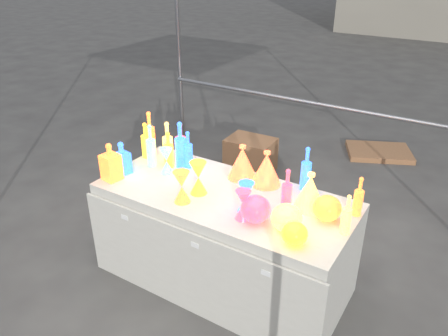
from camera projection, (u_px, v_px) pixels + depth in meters
The scene contains 30 objects.
ground at pixel (224, 277), 3.37m from camera, with size 80.00×80.00×0.00m, color #63615C.
display_table at pixel (223, 238), 3.19m from camera, with size 1.84×0.83×0.75m.
cardboard_box_closed at pixel (250, 155), 4.92m from camera, with size 0.52×0.38×0.38m, color #AB754D.
cardboard_box_flat at pixel (379, 152), 5.36m from camera, with size 0.74×0.53×0.06m, color #AB754D.
bottle_0 at pixel (146, 140), 3.50m from camera, with size 0.08×0.08×0.30m, color red, non-canonical shape.
bottle_1 at pixel (180, 145), 3.33m from camera, with size 0.09×0.09×0.37m, color #1B944E, non-canonical shape.
bottle_2 at pixel (150, 133), 3.52m from camera, with size 0.08×0.08×0.37m, color #FEAB1A, non-canonical shape.
bottle_3 at pixel (181, 142), 3.41m from camera, with size 0.09×0.09×0.33m, color #212DC5, non-canonical shape.
bottle_4 at pixel (168, 143), 3.39m from camera, with size 0.08×0.08×0.35m, color #158874, non-canonical shape.
bottle_5 at pixel (151, 146), 3.34m from camera, with size 0.07×0.07×0.34m, color #BF2696, non-canonical shape.
bottle_6 at pixel (169, 150), 3.34m from camera, with size 0.08×0.08×0.29m, color red, non-canonical shape.
bottle_7 at pixel (188, 149), 3.34m from camera, with size 0.07×0.07×0.30m, color #1B944E, non-canonical shape.
decanter_1 at pixel (110, 162), 3.16m from camera, with size 0.12×0.12×0.29m, color #FEAB1A, non-canonical shape.
decanter_2 at pixel (122, 158), 3.25m from camera, with size 0.10×0.10×0.26m, color #1B944E, non-canonical shape.
hourglass_0 at pixel (182, 187), 2.89m from camera, with size 0.11×0.11×0.23m, color #FEAB1A, non-canonical shape.
hourglass_1 at pixel (243, 205), 2.71m from camera, with size 0.10×0.10×0.20m, color #212DC5, non-canonical shape.
hourglass_3 at pixel (166, 161), 3.27m from camera, with size 0.10×0.10×0.20m, color #BF2696, non-canonical shape.
hourglass_4 at pixel (198, 178), 2.99m from camera, with size 0.12×0.12×0.24m, color red, non-canonical shape.
hourglass_5 at pixel (246, 197), 2.78m from camera, with size 0.11×0.11×0.21m, color #1B944E, non-canonical shape.
globe_0 at pixel (295, 235), 2.49m from camera, with size 0.15×0.15×0.12m, color red, non-canonical shape.
globe_1 at pixel (287, 219), 2.61m from camera, with size 0.19×0.19×0.15m, color #158874, non-canonical shape.
globe_2 at pixel (327, 209), 2.71m from camera, with size 0.18×0.18×0.15m, color #FEAB1A, non-canonical shape.
globe_3 at pixel (255, 210), 2.70m from camera, with size 0.19×0.19×0.15m, color #212DC5, non-canonical shape.
lampshade_0 at pixel (242, 161), 3.19m from camera, with size 0.22×0.22×0.26m, color yellow, non-canonical shape.
lampshade_1 at pixel (266, 168), 3.10m from camera, with size 0.22×0.22×0.26m, color yellow, non-canonical shape.
lampshade_3 at pixel (310, 191), 2.81m from camera, with size 0.21×0.21×0.25m, color #158874, non-canonical shape.
bottle_8 at pixel (306, 168), 3.02m from camera, with size 0.07×0.07×0.32m, color #1B944E, non-canonical shape.
bottle_9 at pixel (359, 196), 2.73m from camera, with size 0.06×0.06×0.27m, color #FEAB1A, non-canonical shape.
bottle_10 at pixel (287, 191), 2.76m from camera, with size 0.07×0.07×0.31m, color #212DC5, non-canonical shape.
bottle_11 at pixel (347, 214), 2.56m from camera, with size 0.06×0.06×0.26m, color #158874, non-canonical shape.
Camera 1 is at (1.39, -2.23, 2.28)m, focal length 35.00 mm.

